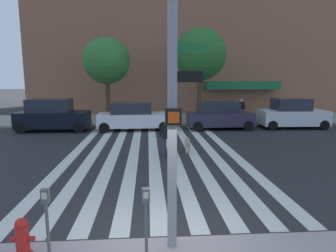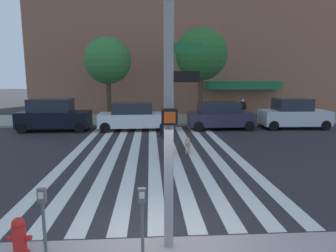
{
  "view_description": "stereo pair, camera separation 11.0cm",
  "coord_description": "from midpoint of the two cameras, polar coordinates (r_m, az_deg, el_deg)",
  "views": [
    {
      "loc": [
        -0.27,
        -5.65,
        3.43
      ],
      "look_at": [
        0.64,
        7.42,
        1.27
      ],
      "focal_mm": 31.47,
      "sensor_mm": 36.0,
      "label": 1
    },
    {
      "loc": [
        -0.16,
        -5.66,
        3.43
      ],
      "look_at": [
        0.64,
        7.42,
        1.27
      ],
      "focal_mm": 31.47,
      "sensor_mm": 36.0,
      "label": 2
    }
  ],
  "objects": [
    {
      "name": "street_tree_middle",
      "position": [
        22.26,
        6.62,
        13.56
      ],
      "size": [
        3.81,
        3.81,
        6.87
      ],
      "color": "#4C3823",
      "rests_on": "sidewalk_far"
    },
    {
      "name": "parking_meter_second_along",
      "position": [
        5.88,
        -22.51,
        -15.5
      ],
      "size": [
        0.14,
        0.11,
        1.36
      ],
      "color": "#515456",
      "rests_on": "sidewalk_near"
    },
    {
      "name": "parked_car_behind_first",
      "position": [
        19.51,
        -6.38,
        1.8
      ],
      "size": [
        4.77,
        2.11,
        1.82
      ],
      "color": "silver",
      "rests_on": "ground_plane"
    },
    {
      "name": "traffic_light_pole",
      "position": [
        5.3,
        0.86,
        10.31
      ],
      "size": [
        0.74,
        0.46,
        5.8
      ],
      "color": "gray",
      "rests_on": "sidewalk_near"
    },
    {
      "name": "parked_car_near_curb",
      "position": [
        20.43,
        -21.14,
        1.92
      ],
      "size": [
        4.5,
        1.91,
        2.1
      ],
      "color": "black",
      "rests_on": "ground_plane"
    },
    {
      "name": "dog_on_leash",
      "position": [
        13.62,
        4.05,
        -3.33
      ],
      "size": [
        0.35,
        1.12,
        0.65
      ],
      "color": "tan",
      "rests_on": "ground_plane"
    },
    {
      "name": "fire_hydrant",
      "position": [
        6.39,
        -26.39,
        -18.81
      ],
      "size": [
        0.44,
        0.32,
        0.76
      ],
      "color": "red",
      "rests_on": "sidewalk_near"
    },
    {
      "name": "pedestrian_dog_walker",
      "position": [
        12.77,
        0.01,
        -1.96
      ],
      "size": [
        0.71,
        0.28,
        1.64
      ],
      "color": "#282D4C",
      "rests_on": "ground_plane"
    },
    {
      "name": "sidewalk_far",
      "position": [
        23.89,
        -2.94,
        1.28
      ],
      "size": [
        80.0,
        6.0,
        0.15
      ],
      "primitive_type": "cube",
      "color": "gray",
      "rests_on": "ground_plane"
    },
    {
      "name": "crosswalk_stripes",
      "position": [
        13.6,
        -2.58,
        -5.25
      ],
      "size": [
        7.65,
        14.4,
        0.01
      ],
      "color": "silver",
      "rests_on": "ground_plane"
    },
    {
      "name": "parked_car_third_in_line",
      "position": [
        20.05,
        10.2,
        1.94
      ],
      "size": [
        4.33,
        2.02,
        1.8
      ],
      "color": "#302A40",
      "rests_on": "ground_plane"
    },
    {
      "name": "parked_car_fourth_in_line",
      "position": [
        21.8,
        23.25,
        2.1
      ],
      "size": [
        4.47,
        2.13,
        2.04
      ],
      "color": "silver",
      "rests_on": "ground_plane"
    },
    {
      "name": "parking_meter_curbside",
      "position": [
        5.5,
        -4.42,
        -16.61
      ],
      "size": [
        0.14,
        0.11,
        1.36
      ],
      "color": "#515456",
      "rests_on": "sidewalk_near"
    },
    {
      "name": "ground_plane",
      "position": [
        13.6,
        -2.47,
        -5.27
      ],
      "size": [
        160.0,
        160.0,
        0.0
      ],
      "primitive_type": "plane",
      "color": "#2B2B2D"
    },
    {
      "name": "pedestrian_bystander",
      "position": [
        23.63,
        14.35,
        3.35
      ],
      "size": [
        0.71,
        0.25,
        1.64
      ],
      "color": "#6B6051",
      "rests_on": "sidewalk_far"
    },
    {
      "name": "street_tree_nearest",
      "position": [
        22.72,
        -11.46,
        12.25
      ],
      "size": [
        3.46,
        3.46,
        6.25
      ],
      "color": "#4C3823",
      "rests_on": "sidewalk_far"
    }
  ]
}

